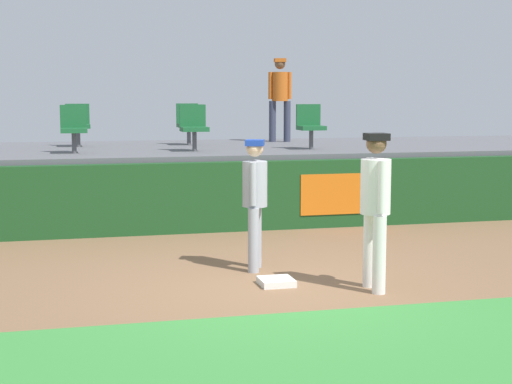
# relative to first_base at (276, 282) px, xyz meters

# --- Properties ---
(ground_plane) EXTENTS (60.00, 60.00, 0.00)m
(ground_plane) POSITION_rel_first_base_xyz_m (-0.04, -0.14, -0.04)
(ground_plane) COLOR brown
(grass_foreground_strip) EXTENTS (18.00, 2.80, 0.01)m
(grass_foreground_strip) POSITION_rel_first_base_xyz_m (-0.04, -2.60, -0.04)
(grass_foreground_strip) COLOR #388438
(grass_foreground_strip) RESTS_ON ground_plane
(first_base) EXTENTS (0.40, 0.40, 0.08)m
(first_base) POSITION_rel_first_base_xyz_m (0.00, 0.00, 0.00)
(first_base) COLOR white
(first_base) RESTS_ON ground_plane
(player_fielder_home) EXTENTS (0.36, 0.56, 1.82)m
(player_fielder_home) POSITION_rel_first_base_xyz_m (1.04, -0.50, 1.01)
(player_fielder_home) COLOR white
(player_fielder_home) RESTS_ON ground_plane
(player_runner_visitor) EXTENTS (0.41, 0.45, 1.69)m
(player_runner_visitor) POSITION_rel_first_base_xyz_m (-0.05, 0.87, 0.94)
(player_runner_visitor) COLOR #9EA3AD
(player_runner_visitor) RESTS_ON ground_plane
(field_wall) EXTENTS (18.00, 0.26, 1.16)m
(field_wall) POSITION_rel_first_base_xyz_m (-0.03, 3.81, 0.54)
(field_wall) COLOR #19471E
(field_wall) RESTS_ON ground_plane
(bleacher_platform) EXTENTS (18.00, 4.80, 1.24)m
(bleacher_platform) POSITION_rel_first_base_xyz_m (-0.04, 6.38, 0.58)
(bleacher_platform) COLOR #59595E
(bleacher_platform) RESTS_ON ground_plane
(seat_front_right) EXTENTS (0.47, 0.44, 0.84)m
(seat_front_right) POSITION_rel_first_base_xyz_m (2.11, 5.25, 1.67)
(seat_front_right) COLOR #4C4C51
(seat_front_right) RESTS_ON bleacher_platform
(seat_back_center) EXTENTS (0.44, 0.44, 0.84)m
(seat_back_center) POSITION_rel_first_base_xyz_m (0.08, 7.05, 1.67)
(seat_back_center) COLOR #4C4C51
(seat_back_center) RESTS_ON bleacher_platform
(seat_front_left) EXTENTS (0.45, 0.44, 0.84)m
(seat_front_left) POSITION_rel_first_base_xyz_m (-2.22, 5.25, 1.67)
(seat_front_left) COLOR #4C4C51
(seat_front_left) RESTS_ON bleacher_platform
(seat_front_center) EXTENTS (0.48, 0.44, 0.84)m
(seat_front_center) POSITION_rel_first_base_xyz_m (-0.10, 5.25, 1.68)
(seat_front_center) COLOR #4C4C51
(seat_front_center) RESTS_ON bleacher_platform
(seat_back_left) EXTENTS (0.47, 0.44, 0.84)m
(seat_back_left) POSITION_rel_first_base_xyz_m (-2.11, 7.05, 1.67)
(seat_back_left) COLOR #4C4C51
(seat_back_left) RESTS_ON bleacher_platform
(spectator_hooded) EXTENTS (0.50, 0.39, 1.79)m
(spectator_hooded) POSITION_rel_first_base_xyz_m (2.18, 7.62, 2.24)
(spectator_hooded) COLOR #33384C
(spectator_hooded) RESTS_ON bleacher_platform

